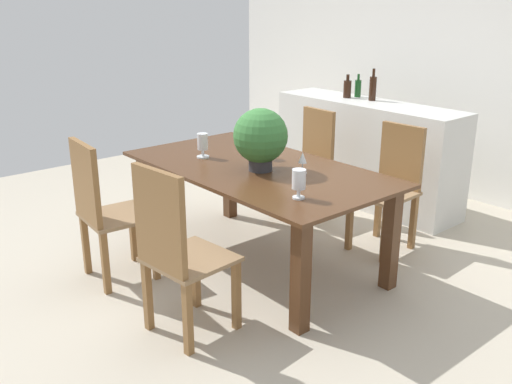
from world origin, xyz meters
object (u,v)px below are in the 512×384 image
Objects in this scene: chair_far_right at (392,182)px; crystal_vase_right at (203,144)px; wine_glass at (303,159)px; kitchen_counter at (365,152)px; crystal_vase_center_near at (258,142)px; wine_bottle_amber at (373,88)px; dining_table at (258,183)px; crystal_vase_left at (299,181)px; flower_centerpiece at (261,137)px; chair_near_left at (102,206)px; chair_near_right at (175,247)px; wine_bottle_tall at (347,88)px; chair_far_left at (309,159)px; wine_bottle_green at (358,88)px.

chair_far_right reaches higher than crystal_vase_right.
kitchen_counter reaches higher than wine_glass.
crystal_vase_center_near is at bearing 176.87° from wine_glass.
dining_table is at bearing -76.98° from wine_bottle_amber.
crystal_vase_left is 0.98m from crystal_vase_center_near.
chair_far_right is at bearing -42.13° from wine_bottle_amber.
dining_table is at bearing 151.90° from flower_centerpiece.
chair_near_right is at bearing -175.52° from chair_near_left.
chair_near_right is 1.19m from wine_glass.
flower_centerpiece is 1.94m from wine_bottle_tall.
wine_glass is (0.51, -0.03, -0.02)m from crystal_vase_center_near.
crystal_vase_center_near is (-0.19, 0.16, 0.25)m from dining_table.
chair_far_right is 2.23× the size of flower_centerpiece.
wine_bottle_tall is (-1.13, 0.73, 0.54)m from chair_far_right.
chair_far_left is 1.74m from crystal_vase_left.
crystal_vase_left is (0.22, 0.76, 0.29)m from chair_near_right.
flower_centerpiece reaches higher than chair_far_left.
crystal_vase_left is 1.24× the size of wine_glass.
chair_near_right reaches higher than chair_far_right.
crystal_vase_right is at bearing 174.99° from crystal_vase_left.
wine_bottle_tall is (-0.22, 1.90, 0.21)m from crystal_vase_right.
flower_centerpiece is at bearing -28.10° from dining_table.
wine_bottle_green is (-0.72, 1.89, 0.08)m from flower_centerpiece.
dining_table is 1.12m from chair_near_right.
chair_near_right reaches higher than kitchen_counter.
wine_bottle_green reaches higher than wine_glass.
chair_far_right reaches higher than dining_table.
chair_far_right is 5.03× the size of crystal_vase_center_near.
flower_centerpiece is at bearing -143.43° from wine_glass.
wine_glass is at bearing -3.13° from crystal_vase_center_near.
wine_glass reaches higher than dining_table.
kitchen_counter is at bearing 87.87° from crystal_vase_right.
chair_far_right is at bearing 100.66° from crystal_vase_left.
crystal_vase_center_near is 0.52m from wine_glass.
chair_near_left is 1.04× the size of chair_far_left.
chair_far_left is at bearing 132.19° from crystal_vase_left.
wine_bottle_green is at bearing 119.36° from wine_glass.
crystal_vase_center_near is at bearing 139.33° from dining_table.
crystal_vase_left is at bearing -19.54° from flower_centerpiece.
chair_far_right is at bearing -95.17° from chair_near_right.
wine_glass is (-0.37, 0.39, -0.01)m from crystal_vase_left.
dining_table is 10.34× the size of crystal_vase_center_near.
flower_centerpiece is 1.91m from wine_bottle_amber.
wine_bottle_amber reaches higher than wine_bottle_green.
wine_bottle_green is (-0.18, 0.84, 0.54)m from chair_far_left.
wine_bottle_tall reaches higher than flower_centerpiece.
wine_bottle_amber is at bearing 118.31° from crystal_vase_left.
wine_glass is (0.32, 0.13, 0.23)m from dining_table.
flower_centerpiece is at bearing -114.88° from chair_near_left.
chair_near_left is at bearing -90.42° from crystal_vase_right.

